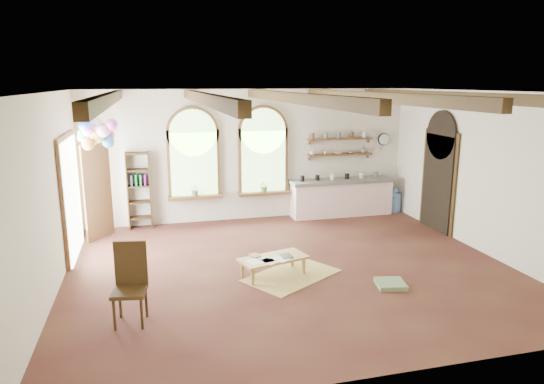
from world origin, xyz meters
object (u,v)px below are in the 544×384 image
object	(u,v)px
balloon_cluster	(98,134)
coffee_table	(273,260)
side_chair	(131,301)
kitchen_counter	(341,197)

from	to	relation	value
balloon_cluster	coffee_table	bearing A→B (deg)	-40.44
coffee_table	side_chair	distance (m)	2.66
balloon_cluster	kitchen_counter	bearing A→B (deg)	8.97
side_chair	balloon_cluster	distance (m)	4.26
coffee_table	kitchen_counter	bearing A→B (deg)	52.06
kitchen_counter	side_chair	bearing A→B (deg)	-137.82
balloon_cluster	side_chair	bearing A→B (deg)	-80.66
side_chair	balloon_cluster	size ratio (longest dim) A/B	1.01
side_chair	kitchen_counter	bearing A→B (deg)	42.18
kitchen_counter	coffee_table	distance (m)	4.40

